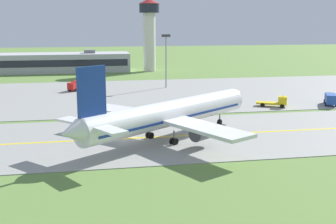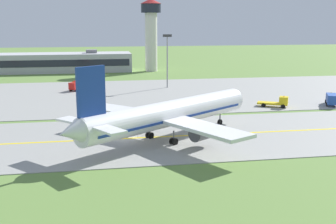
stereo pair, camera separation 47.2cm
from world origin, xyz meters
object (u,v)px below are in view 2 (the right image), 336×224
service_truck_pushback (278,102)px  apron_light_mast (167,54)px  service_truck_fuel (332,99)px  control_tower (151,28)px  service_truck_catering (79,85)px  airplane_lead (168,114)px

service_truck_pushback → apron_light_mast: bearing=120.4°
service_truck_fuel → control_tower: (-29.87, 73.21, 14.23)m
service_truck_catering → control_tower: (25.47, 42.01, 14.23)m
airplane_lead → service_truck_pushback: (27.91, 21.74, -2.95)m
service_truck_pushback → apron_light_mast: (-18.61, 31.70, 8.14)m
service_truck_fuel → service_truck_catering: size_ratio=1.05×
airplane_lead → service_truck_pushback: size_ratio=5.14×
service_truck_fuel → apron_light_mast: 45.21m
control_tower → apron_light_mast: 41.94m
service_truck_fuel → apron_light_mast: (-31.19, 31.79, 7.79)m
airplane_lead → control_tower: bearing=83.6°
service_truck_fuel → service_truck_catering: bearing=150.6°
airplane_lead → service_truck_catering: airplane_lead is taller
service_truck_fuel → apron_light_mast: bearing=134.5°
service_truck_fuel → control_tower: control_tower is taller
airplane_lead → control_tower: size_ratio=1.30×
airplane_lead → service_truck_fuel: (40.49, 21.65, -2.60)m
airplane_lead → control_tower: (10.62, 94.86, 11.63)m
service_truck_catering → apron_light_mast: 25.38m
service_truck_pushback → airplane_lead: bearing=-142.1°
service_truck_catering → service_truck_pushback: service_truck_catering is taller
service_truck_catering → apron_light_mast: apron_light_mast is taller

